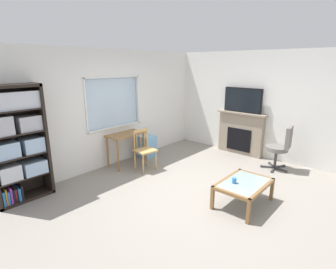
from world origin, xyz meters
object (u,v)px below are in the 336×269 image
at_px(office_chair, 281,146).
at_px(coffee_table, 244,185).
at_px(tv, 243,100).
at_px(sippy_cup, 234,180).
at_px(bookshelf, 16,141).
at_px(plastic_drawer_unit, 147,146).
at_px(wooden_chair, 144,149).
at_px(fireplace, 241,133).
at_px(desk_under_window, 126,139).

distance_m(office_chair, coffee_table, 1.96).
bearing_deg(tv, sippy_cup, -155.57).
xyz_separation_m(tv, sippy_cup, (-2.50, -1.14, -0.96)).
relative_size(bookshelf, office_chair, 1.98).
height_order(bookshelf, sippy_cup, bookshelf).
bearing_deg(office_chair, bookshelf, 145.93).
height_order(bookshelf, tv, bookshelf).
distance_m(plastic_drawer_unit, coffee_table, 2.98).
xyz_separation_m(wooden_chair, fireplace, (2.41, -1.11, 0.09)).
distance_m(office_chair, sippy_cup, 2.08).
bearing_deg(fireplace, coffee_table, -152.40).
distance_m(plastic_drawer_unit, office_chair, 3.16).
distance_m(bookshelf, fireplace, 5.06).
bearing_deg(sippy_cup, coffee_table, -40.64).
xyz_separation_m(wooden_chair, office_chair, (1.97, -2.28, 0.09)).
bearing_deg(bookshelf, fireplace, -20.05).
height_order(fireplace, sippy_cup, fireplace).
xyz_separation_m(wooden_chair, coffee_table, (0.03, -2.36, -0.12)).
xyz_separation_m(desk_under_window, plastic_drawer_unit, (0.70, 0.05, -0.35)).
xyz_separation_m(bookshelf, office_chair, (4.29, -2.90, -0.49)).
distance_m(plastic_drawer_unit, tv, 2.69).
height_order(fireplace, coffee_table, fireplace).
height_order(tv, sippy_cup, tv).
xyz_separation_m(bookshelf, sippy_cup, (2.21, -2.86, -0.60)).
bearing_deg(sippy_cup, fireplace, 24.27).
distance_m(bookshelf, plastic_drawer_unit, 3.04).
distance_m(fireplace, sippy_cup, 2.77).
xyz_separation_m(desk_under_window, fireplace, (2.50, -1.62, -0.07)).
bearing_deg(wooden_chair, fireplace, -24.62).
bearing_deg(tv, desk_under_window, 146.83).
distance_m(desk_under_window, sippy_cup, 2.76).
bearing_deg(desk_under_window, wooden_chair, -80.75).
distance_m(wooden_chair, sippy_cup, 2.25).
distance_m(fireplace, office_chair, 1.26).
relative_size(desk_under_window, tv, 0.88).
bearing_deg(plastic_drawer_unit, sippy_cup, -104.45).
xyz_separation_m(tv, coffee_table, (-2.37, -1.25, -1.06)).
bearing_deg(sippy_cup, desk_under_window, 89.53).
relative_size(tv, office_chair, 0.99).
relative_size(desk_under_window, office_chair, 0.87).
xyz_separation_m(desk_under_window, sippy_cup, (-0.02, -2.76, -0.17)).
bearing_deg(tv, office_chair, -109.86).
bearing_deg(office_chair, fireplace, 69.36).
relative_size(desk_under_window, fireplace, 0.68).
relative_size(fireplace, sippy_cup, 14.24).
bearing_deg(sippy_cup, bookshelf, 127.69).
xyz_separation_m(bookshelf, fireplace, (4.73, -1.73, -0.50)).
xyz_separation_m(desk_under_window, coffee_table, (0.11, -2.87, -0.27)).
distance_m(desk_under_window, fireplace, 2.98).
height_order(desk_under_window, plastic_drawer_unit, desk_under_window).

